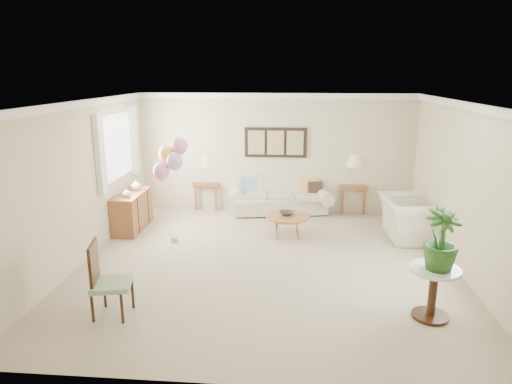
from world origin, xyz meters
TOP-DOWN VIEW (x-y plane):
  - ground_plane at (0.00, 0.00)m, footprint 6.00×6.00m
  - room_shell at (-0.11, 0.09)m, footprint 6.04×6.04m
  - wall_art_triptych at (0.00, 2.96)m, footprint 1.35×0.06m
  - sofa at (0.11, 2.91)m, footprint 2.35×1.15m
  - end_table_left at (-1.56, 3.10)m, footprint 0.58×0.53m
  - end_table_right at (1.72, 3.08)m, footprint 0.59×0.53m
  - lamp_left at (-1.56, 3.10)m, footprint 0.32×0.32m
  - lamp_right at (1.72, 3.08)m, footprint 0.37×0.37m
  - coffee_table at (0.31, 1.33)m, footprint 0.82×0.82m
  - decor_bowl at (0.29, 1.35)m, footprint 0.33×0.33m
  - armchair at (2.60, 1.43)m, footprint 1.08×1.22m
  - side_table at (2.18, -1.50)m, footprint 0.63×0.63m
  - potted_plant at (2.20, -1.53)m, footprint 0.52×0.52m
  - accent_chair at (-1.93, -1.77)m, footprint 0.57×0.57m
  - credenza at (-2.76, 1.50)m, footprint 0.46×1.20m
  - vase_white at (-2.74, 1.21)m, footprint 0.20×0.20m
  - vase_sage at (-2.74, 1.74)m, footprint 0.25×0.25m
  - balloon_cluster at (-1.76, 0.87)m, footprint 0.60×0.43m

SIDE VIEW (x-z plane):
  - ground_plane at x=0.00m, z-range 0.00..0.00m
  - sofa at x=0.11m, z-range -0.09..0.73m
  - credenza at x=-2.76m, z-range 0.00..0.74m
  - coffee_table at x=0.31m, z-range 0.18..0.59m
  - armchair at x=2.60m, z-range 0.00..0.77m
  - decor_bowl at x=0.29m, z-range 0.42..0.48m
  - accent_chair at x=-1.93m, z-range 0.02..0.99m
  - side_table at x=2.18m, z-range 0.17..0.85m
  - end_table_left at x=-1.56m, z-range 0.21..0.84m
  - end_table_right at x=1.72m, z-range 0.22..0.86m
  - vase_white at x=-2.74m, z-range 0.74..0.91m
  - vase_sage at x=-2.74m, z-range 0.74..0.95m
  - potted_plant at x=2.20m, z-range 0.68..1.45m
  - lamp_left at x=-1.56m, z-range 0.78..1.35m
  - lamp_right at x=1.72m, z-range 0.81..1.47m
  - wall_art_triptych at x=0.00m, z-range 1.23..1.88m
  - balloon_cluster at x=-1.76m, z-range 0.58..2.52m
  - room_shell at x=-0.11m, z-range 0.33..2.93m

